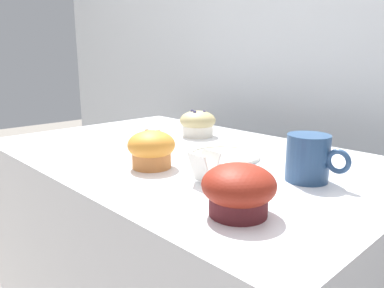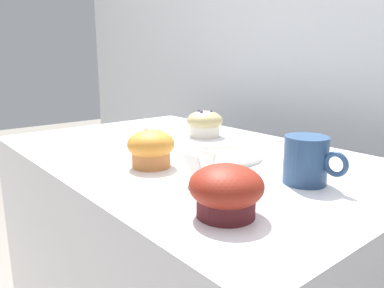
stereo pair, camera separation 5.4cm
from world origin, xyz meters
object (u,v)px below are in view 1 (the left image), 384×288
at_px(muffin_front_center, 239,190).
at_px(muffin_back_left, 198,123).
at_px(serving_plate, 224,156).
at_px(coffee_cup, 309,157).
at_px(muffin_back_right, 151,149).

height_order(muffin_front_center, muffin_back_left, muffin_back_left).
height_order(muffin_back_left, serving_plate, muffin_back_left).
bearing_deg(muffin_back_left, muffin_front_center, -38.43).
height_order(muffin_front_center, coffee_cup, coffee_cup).
bearing_deg(muffin_back_right, serving_plate, 72.58).
xyz_separation_m(muffin_front_center, serving_plate, (-0.23, 0.23, -0.03)).
distance_m(muffin_back_left, serving_plate, 0.25).
bearing_deg(muffin_back_right, coffee_cup, 30.31).
bearing_deg(serving_plate, muffin_back_left, 149.90).
distance_m(muffin_front_center, serving_plate, 0.32).
bearing_deg(coffee_cup, serving_plate, 177.15).
distance_m(muffin_back_right, coffee_cup, 0.32).
relative_size(muffin_front_center, coffee_cup, 0.92).
bearing_deg(coffee_cup, muffin_front_center, -87.58).
relative_size(coffee_cup, serving_plate, 0.73).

